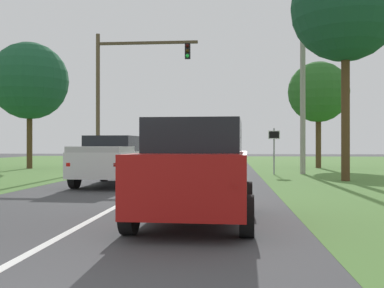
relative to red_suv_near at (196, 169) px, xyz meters
name	(u,v)px	position (x,y,z in m)	size (l,w,h in m)	color
ground_plane	(151,188)	(-2.18, 7.05, -1.07)	(120.00, 120.00, 0.00)	#424244
red_suv_near	(196,169)	(0.00, 0.00, 0.00)	(2.39, 4.48, 2.05)	#9E1411
pickup_truck_lead	(114,160)	(-3.79, 8.06, -0.09)	(2.39, 5.37, 1.90)	silver
traffic_light	(122,82)	(-5.90, 17.91, 4.28)	(6.21, 0.40, 8.30)	brown
keep_moving_sign	(274,145)	(2.96, 14.94, 0.49)	(0.60, 0.09, 2.43)	gray
oak_tree_right	(318,92)	(6.56, 21.98, 4.01)	(4.06, 4.06, 7.13)	#4C351E
utility_pole_right	(303,95)	(4.52, 15.46, 3.12)	(0.28, 0.28, 8.37)	#9E998E
extra_tree_1	(30,81)	(-12.42, 19.58, 4.66)	(5.01, 5.01, 8.25)	#4C351E
extra_tree_2	(345,8)	(5.61, 10.86, 6.38)	(4.65, 4.65, 9.81)	#4C351E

